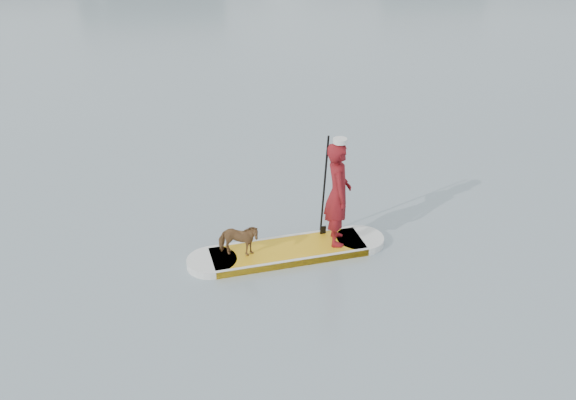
{
  "coord_description": "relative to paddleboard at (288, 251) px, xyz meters",
  "views": [
    {
      "loc": [
        -0.29,
        -12.31,
        5.69
      ],
      "look_at": [
        0.19,
        -3.51,
        1.0
      ],
      "focal_mm": 40.0,
      "sensor_mm": 36.0,
      "label": 1
    }
  ],
  "objects": [
    {
      "name": "ground",
      "position": [
        -0.19,
        3.51,
        -0.06
      ],
      "size": [
        140.0,
        140.0,
        0.0
      ],
      "primitive_type": "plane",
      "color": "gray",
      "rests_on": "ground"
    },
    {
      "name": "paddleboard",
      "position": [
        0.0,
        0.0,
        0.0
      ],
      "size": [
        3.24,
        1.33,
        0.12
      ],
      "rotation": [
        0.0,
        0.0,
        0.22
      ],
      "color": "gold",
      "rests_on": "ground"
    },
    {
      "name": "paddler",
      "position": [
        0.8,
        0.18,
        0.93
      ],
      "size": [
        0.42,
        0.64,
        1.75
      ],
      "primitive_type": "imported",
      "rotation": [
        0.0,
        0.0,
        1.57
      ],
      "color": "maroon",
      "rests_on": "paddleboard"
    },
    {
      "name": "white_cap",
      "position": [
        0.8,
        0.18,
        1.84
      ],
      "size": [
        0.22,
        0.22,
        0.07
      ],
      "primitive_type": "cylinder",
      "color": "silver",
      "rests_on": "paddler"
    },
    {
      "name": "dog",
      "position": [
        -0.79,
        -0.17,
        0.34
      ],
      "size": [
        0.7,
        0.4,
        0.56
      ],
      "primitive_type": "imported",
      "rotation": [
        0.0,
        0.0,
        1.42
      ],
      "color": "brown",
      "rests_on": "paddleboard"
    },
    {
      "name": "paddle",
      "position": [
        0.61,
        0.42,
        0.74
      ],
      "size": [
        0.1,
        0.3,
        2.0
      ],
      "rotation": [
        0.0,
        0.0,
        0.22
      ],
      "color": "black",
      "rests_on": "ground"
    }
  ]
}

